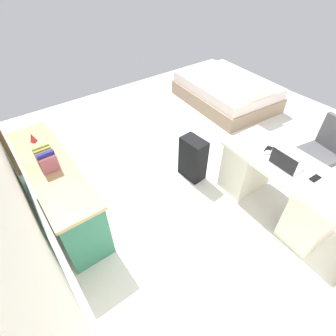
% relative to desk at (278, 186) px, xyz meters
% --- Properties ---
extents(ground_plane, '(6.15, 6.15, 0.00)m').
position_rel_desk_xyz_m(ground_plane, '(1.23, -0.07, -0.39)').
color(ground_plane, silver).
extents(desk, '(1.47, 0.73, 0.74)m').
position_rel_desk_xyz_m(desk, '(0.00, 0.00, 0.00)').
color(desk, silver).
rests_on(desk, ground_plane).
extents(office_chair, '(0.54, 0.54, 0.94)m').
position_rel_desk_xyz_m(office_chair, '(-0.01, -0.87, 0.03)').
color(office_chair, black).
rests_on(office_chair, ground_plane).
extents(credenza, '(1.80, 0.48, 0.78)m').
position_rel_desk_xyz_m(credenza, '(1.51, 2.13, 0.01)').
color(credenza, '#2D7056').
rests_on(credenza, ground_plane).
extents(bed, '(2.01, 1.56, 0.58)m').
position_rel_desk_xyz_m(bed, '(2.31, -1.56, -0.14)').
color(bed, gray).
rests_on(bed, ground_plane).
extents(suitcase_black, '(0.37, 0.24, 0.63)m').
position_rel_desk_xyz_m(suitcase_black, '(1.06, 0.43, -0.07)').
color(suitcase_black, black).
rests_on(suitcase_black, ground_plane).
extents(laptop, '(0.32, 0.24, 0.21)m').
position_rel_desk_xyz_m(laptop, '(-0.01, 0.09, 0.40)').
color(laptop, '#B7B7BC').
rests_on(laptop, desk).
extents(computer_mouse, '(0.06, 0.10, 0.03)m').
position_rel_desk_xyz_m(computer_mouse, '(0.25, 0.03, 0.37)').
color(computer_mouse, white).
rests_on(computer_mouse, desk).
extents(cell_phone_near_laptop, '(0.08, 0.14, 0.01)m').
position_rel_desk_xyz_m(cell_phone_near_laptop, '(-0.31, -0.02, 0.36)').
color(cell_phone_near_laptop, black).
rests_on(cell_phone_near_laptop, desk).
extents(cell_phone_by_mouse, '(0.10, 0.15, 0.01)m').
position_rel_desk_xyz_m(cell_phone_by_mouse, '(0.29, -0.04, 0.36)').
color(cell_phone_by_mouse, black).
rests_on(cell_phone_by_mouse, desk).
extents(book_row, '(0.27, 0.17, 0.23)m').
position_rel_desk_xyz_m(book_row, '(1.49, 2.13, 0.50)').
color(book_row, '#9B5260').
rests_on(book_row, credenza).
extents(figurine_small, '(0.08, 0.08, 0.11)m').
position_rel_desk_xyz_m(figurine_small, '(2.04, 2.13, 0.45)').
color(figurine_small, red).
rests_on(figurine_small, credenza).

